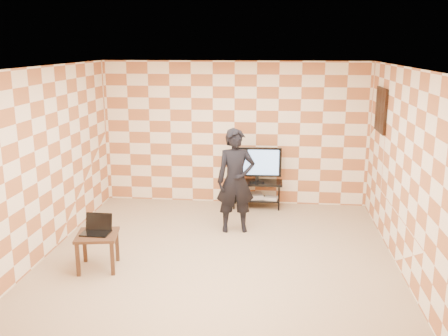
{
  "coord_description": "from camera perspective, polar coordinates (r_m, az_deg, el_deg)",
  "views": [
    {
      "loc": [
        0.77,
        -6.76,
        2.99
      ],
      "look_at": [
        0.0,
        0.6,
        1.15
      ],
      "focal_mm": 40.0,
      "sensor_mm": 36.0,
      "label": 1
    }
  ],
  "objects": [
    {
      "name": "floor",
      "position": [
        7.44,
        -0.49,
        -9.76
      ],
      "size": [
        5.0,
        5.0,
        0.0
      ],
      "primitive_type": "plane",
      "color": "tan",
      "rests_on": "ground"
    },
    {
      "name": "wall_back",
      "position": [
        9.44,
        1.2,
        3.96
      ],
      "size": [
        5.0,
        0.02,
        2.7
      ],
      "primitive_type": "cube",
      "color": "#FFEAC8",
      "rests_on": "ground"
    },
    {
      "name": "wall_front",
      "position": [
        4.63,
        -4.0,
        -6.84
      ],
      "size": [
        5.0,
        0.02,
        2.7
      ],
      "primitive_type": "cube",
      "color": "#FFEAC8",
      "rests_on": "ground"
    },
    {
      "name": "wall_left",
      "position": [
        7.69,
        -19.36,
        0.84
      ],
      "size": [
        0.02,
        5.0,
        2.7
      ],
      "primitive_type": "cube",
      "color": "#FFEAC8",
      "rests_on": "ground"
    },
    {
      "name": "wall_right",
      "position": [
        7.17,
        19.76,
        -0.1
      ],
      "size": [
        0.02,
        5.0,
        2.7
      ],
      "primitive_type": "cube",
      "color": "#FFEAC8",
      "rests_on": "ground"
    },
    {
      "name": "ceiling",
      "position": [
        6.81,
        -0.53,
        11.51
      ],
      "size": [
        5.0,
        5.0,
        0.02
      ],
      "primitive_type": "cube",
      "color": "white",
      "rests_on": "wall_back"
    },
    {
      "name": "wall_art",
      "position": [
        8.55,
        17.5,
        6.33
      ],
      "size": [
        0.04,
        0.72,
        0.72
      ],
      "color": "black",
      "rests_on": "wall_right"
    },
    {
      "name": "tv_stand",
      "position": [
        9.36,
        3.77,
        -2.35
      ],
      "size": [
        0.94,
        0.42,
        0.5
      ],
      "color": "black",
      "rests_on": "floor"
    },
    {
      "name": "tv",
      "position": [
        9.23,
        3.82,
        0.59
      ],
      "size": [
        0.89,
        0.18,
        0.65
      ],
      "color": "black",
      "rests_on": "tv_stand"
    },
    {
      "name": "dvd_player",
      "position": [
        9.43,
        3.05,
        -3.19
      ],
      "size": [
        0.51,
        0.41,
        0.08
      ],
      "primitive_type": "cube",
      "rotation": [
        0.0,
        0.0,
        0.19
      ],
      "color": "silver",
      "rests_on": "tv_stand"
    },
    {
      "name": "game_console",
      "position": [
        9.36,
        5.4,
        -3.45
      ],
      "size": [
        0.27,
        0.21,
        0.05
      ],
      "primitive_type": "cube",
      "rotation": [
        0.0,
        0.0,
        -0.18
      ],
      "color": "silver",
      "rests_on": "tv_stand"
    },
    {
      "name": "side_table",
      "position": [
        7.04,
        -14.27,
        -7.98
      ],
      "size": [
        0.62,
        0.62,
        0.5
      ],
      "color": "#35190F",
      "rests_on": "floor"
    },
    {
      "name": "laptop",
      "position": [
        7.04,
        -14.32,
        -6.76
      ],
      "size": [
        0.38,
        0.31,
        0.25
      ],
      "color": "black",
      "rests_on": "side_table"
    },
    {
      "name": "person",
      "position": [
        8.04,
        1.34,
        -1.47
      ],
      "size": [
        0.68,
        0.51,
        1.7
      ],
      "primitive_type": "imported",
      "rotation": [
        0.0,
        0.0,
        0.18
      ],
      "color": "black",
      "rests_on": "floor"
    }
  ]
}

